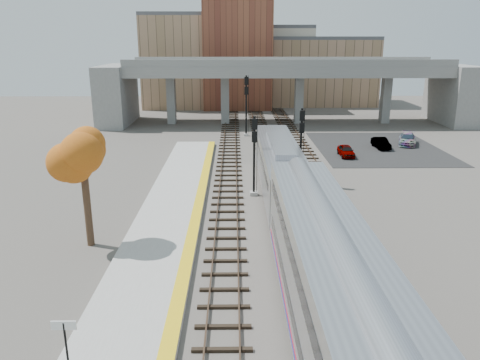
# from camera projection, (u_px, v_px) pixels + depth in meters

# --- Properties ---
(ground) EXTENTS (160.00, 160.00, 0.00)m
(ground) POSITION_uv_depth(u_px,v_px,m) (280.00, 254.00, 27.47)
(ground) COLOR #47423D
(ground) RESTS_ON ground
(platform) EXTENTS (4.50, 60.00, 0.35)m
(platform) POSITION_uv_depth(u_px,v_px,m) (156.00, 252.00, 27.33)
(platform) COLOR #9E9E99
(platform) RESTS_ON ground
(yellow_strip) EXTENTS (0.70, 60.00, 0.01)m
(yellow_strip) POSITION_uv_depth(u_px,v_px,m) (189.00, 249.00, 27.30)
(yellow_strip) COLOR yellow
(yellow_strip) RESTS_ON platform
(tracks) EXTENTS (10.70, 95.00, 0.25)m
(tracks) POSITION_uv_depth(u_px,v_px,m) (277.00, 188.00, 39.43)
(tracks) COLOR black
(tracks) RESTS_ON ground
(overpass) EXTENTS (54.00, 12.00, 9.50)m
(overpass) POSITION_uv_depth(u_px,v_px,m) (285.00, 84.00, 68.93)
(overpass) COLOR slate
(overpass) RESTS_ON ground
(buildings_far) EXTENTS (43.00, 21.00, 20.60)m
(buildings_far) POSITION_uv_depth(u_px,v_px,m) (254.00, 62.00, 88.94)
(buildings_far) COLOR #A57E60
(buildings_far) RESTS_ON ground
(parking_lot) EXTENTS (14.00, 18.00, 0.04)m
(parking_lot) POSITION_uv_depth(u_px,v_px,m) (377.00, 148.00, 54.45)
(parking_lot) COLOR black
(parking_lot) RESTS_ON ground
(locomotive) EXTENTS (3.02, 19.05, 4.10)m
(locomotive) POSITION_uv_depth(u_px,v_px,m) (280.00, 166.00, 37.86)
(locomotive) COLOR #A8AAB2
(locomotive) RESTS_ON ground
(coach) EXTENTS (3.03, 25.00, 5.00)m
(coach) POSITION_uv_depth(u_px,v_px,m) (342.00, 322.00, 16.07)
(coach) COLOR #A8AAB2
(coach) RESTS_ON ground
(signal_mast_near) EXTENTS (0.60, 0.64, 6.41)m
(signal_mast_near) POSITION_uv_depth(u_px,v_px,m) (254.00, 159.00, 36.95)
(signal_mast_near) COLOR #9E9E99
(signal_mast_near) RESTS_ON ground
(signal_mast_mid) EXTENTS (0.60, 0.64, 6.62)m
(signal_mast_mid) POSITION_uv_depth(u_px,v_px,m) (301.00, 149.00, 39.78)
(signal_mast_mid) COLOR #9E9E99
(signal_mast_mid) RESTS_ON ground
(signal_mast_far) EXTENTS (0.60, 0.64, 7.75)m
(signal_mast_far) POSITION_uv_depth(u_px,v_px,m) (246.00, 105.00, 59.96)
(signal_mast_far) COLOR #9E9E99
(signal_mast_far) RESTS_ON ground
(station_sign) EXTENTS (0.90, 0.08, 2.27)m
(station_sign) POSITION_uv_depth(u_px,v_px,m) (65.00, 337.00, 16.62)
(station_sign) COLOR black
(station_sign) RESTS_ON platform
(tree) EXTENTS (3.60, 3.60, 7.26)m
(tree) POSITION_uv_depth(u_px,v_px,m) (83.00, 160.00, 27.20)
(tree) COLOR #382619
(tree) RESTS_ON ground
(car_a) EXTENTS (1.44, 3.56, 1.21)m
(car_a) POSITION_uv_depth(u_px,v_px,m) (346.00, 151.00, 50.16)
(car_a) COLOR #99999E
(car_a) RESTS_ON parking_lot
(car_b) EXTENTS (1.43, 3.74, 1.22)m
(car_b) POSITION_uv_depth(u_px,v_px,m) (381.00, 143.00, 53.85)
(car_b) COLOR #99999E
(car_b) RESTS_ON parking_lot
(car_c) EXTENTS (3.33, 4.98, 1.34)m
(car_c) POSITION_uv_depth(u_px,v_px,m) (407.00, 139.00, 55.71)
(car_c) COLOR #99999E
(car_c) RESTS_ON parking_lot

